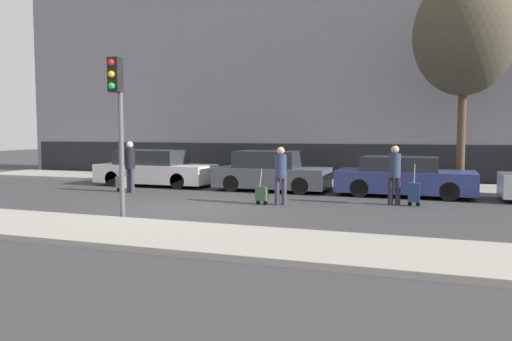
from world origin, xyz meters
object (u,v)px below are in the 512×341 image
object	(u,v)px
parked_car_1	(271,172)
trolley_left	(121,182)
parked_car_0	(155,169)
bare_tree_near_crossing	(464,35)
trolley_right	(414,192)
traffic_light	(118,105)
parked_bicycle	(244,171)
trolley_center	(262,194)
pedestrian_center	(281,172)
pedestrian_right	(395,171)
parked_car_2	(404,177)
pedestrian_left	(130,163)

from	to	relation	value
parked_car_1	trolley_left	size ratio (longest dim) A/B	3.78
parked_car_0	bare_tree_near_crossing	size ratio (longest dim) A/B	0.63
trolley_right	traffic_light	world-z (taller)	traffic_light
parked_car_1	trolley_right	distance (m)	5.46
trolley_right	parked_bicycle	world-z (taller)	trolley_right
trolley_center	pedestrian_center	bearing A→B (deg)	14.75
parked_car_1	parked_bicycle	world-z (taller)	parked_car_1
parked_car_1	pedestrian_right	size ratio (longest dim) A/B	2.34
parked_car_0	trolley_right	distance (m)	10.12
parked_car_0	parked_car_1	world-z (taller)	parked_car_1
parked_bicycle	parked_car_2	bearing A→B (deg)	-18.04
bare_tree_near_crossing	trolley_center	bearing A→B (deg)	-138.83
trolley_right	bare_tree_near_crossing	world-z (taller)	bare_tree_near_crossing
parked_car_1	pedestrian_left	distance (m)	4.97
parked_car_2	parked_bicycle	xyz separation A→B (m)	(-6.50, 2.12, -0.13)
trolley_left	bare_tree_near_crossing	world-z (taller)	bare_tree_near_crossing
trolley_left	trolley_center	bearing A→B (deg)	-13.55
trolley_center	bare_tree_near_crossing	bearing A→B (deg)	41.17
pedestrian_center	parked_bicycle	xyz separation A→B (m)	(-3.26, 5.45, -0.47)
pedestrian_right	parked_bicycle	bearing A→B (deg)	-37.80
pedestrian_right	bare_tree_near_crossing	world-z (taller)	bare_tree_near_crossing
parked_car_0	parked_car_1	xyz separation A→B (m)	(4.85, -0.10, 0.01)
parked_car_1	trolley_left	world-z (taller)	parked_car_1
pedestrian_center	trolley_right	bearing A→B (deg)	1.53
parked_car_2	bare_tree_near_crossing	xyz separation A→B (m)	(1.78, 1.38, 4.76)
trolley_left	pedestrian_right	world-z (taller)	pedestrian_right
trolley_left	traffic_light	bearing A→B (deg)	-55.35
trolley_left	trolley_right	size ratio (longest dim) A/B	0.88
pedestrian_left	trolley_right	bearing A→B (deg)	19.66
pedestrian_center	traffic_light	bearing A→B (deg)	-141.96
trolley_left	trolley_right	distance (m)	9.99
parked_car_1	pedestrian_right	distance (m)	4.98
parked_car_0	bare_tree_near_crossing	world-z (taller)	bare_tree_near_crossing
trolley_right	parked_bicycle	distance (m)	8.19
pedestrian_center	traffic_light	distance (m)	5.05
trolley_center	traffic_light	bearing A→B (deg)	-122.77
trolley_right	bare_tree_near_crossing	size ratio (longest dim) A/B	0.16
parked_car_1	trolley_right	bearing A→B (deg)	-23.34
parked_car_1	trolley_center	world-z (taller)	parked_car_1
parked_car_2	bare_tree_near_crossing	distance (m)	5.27
trolley_left	traffic_light	distance (m)	6.56
pedestrian_left	trolley_right	size ratio (longest dim) A/B	1.48
parked_car_2	pedestrian_right	size ratio (longest dim) A/B	2.55
pedestrian_left	trolley_center	distance (m)	5.46
bare_tree_near_crossing	parked_car_2	bearing A→B (deg)	-142.34
parked_car_0	parked_bicycle	bearing A→B (deg)	35.84
parked_car_1	parked_car_2	distance (m)	4.59
pedestrian_left	parked_bicycle	world-z (taller)	pedestrian_left
traffic_light	parked_car_1	bearing A→B (deg)	77.79
parked_bicycle	pedestrian_right	bearing A→B (deg)	-34.74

